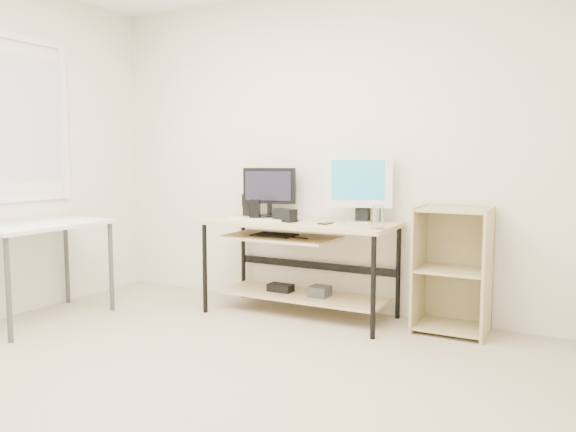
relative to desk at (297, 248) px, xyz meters
The scene contains 16 objects.
room 1.80m from the desk, 93.95° to the right, with size 4.01×4.01×2.62m.
desk is the anchor object (origin of this frame).
side_table 1.97m from the desk, 147.35° to the right, with size 0.60×1.00×0.75m.
shelf_unit 1.19m from the desk, ahead, with size 0.50×0.40×0.90m.
black_monitor 0.60m from the desk, 153.01° to the left, with size 0.45×0.19×0.41m.
white_imac 0.71m from the desk, 17.36° to the left, with size 0.49×0.22×0.54m.
keyboard 0.39m from the desk, 159.37° to the right, with size 0.46×0.13×0.02m, color silver.
mouse 0.23m from the desk, 158.66° to the left, with size 0.07×0.12×0.04m, color #B5B5BA.
center_speaker 0.28m from the desk, 136.55° to the right, with size 0.20×0.09×0.10m, color black.
speaker_left 0.66m from the desk, 161.66° to the left, with size 0.12×0.12×0.19m.
speaker_right 0.58m from the desk, 22.42° to the left, with size 0.10×0.10×0.12m, color black.
audio_controller 0.46m from the desk, 167.91° to the right, with size 0.08×0.05×0.16m, color black.
volume_puck 0.37m from the desk, behind, with size 0.06×0.06×0.02m, color black.
smartphone 0.35m from the desk, 12.40° to the right, with size 0.07×0.13×0.01m, color black.
coaster 0.77m from the desk, 12.92° to the right, with size 0.10×0.10×0.01m, color olive.
drinking_glass 0.79m from the desk, 12.92° to the right, with size 0.08×0.08×0.15m, color white.
Camera 1 is at (1.97, -2.22, 1.24)m, focal length 35.00 mm.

